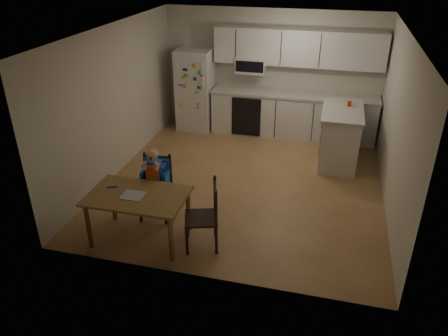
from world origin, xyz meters
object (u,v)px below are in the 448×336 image
object	(u,v)px
refrigerator	(196,90)
red_cup	(349,104)
kitchen_island	(340,135)
chair_side	(208,211)
chair_booster	(155,175)
dining_table	(138,201)

from	to	relation	value
refrigerator	red_cup	bearing A→B (deg)	-13.39
kitchen_island	chair_side	bearing A→B (deg)	-117.60
refrigerator	kitchen_island	bearing A→B (deg)	-17.44
red_cup	refrigerator	bearing A→B (deg)	166.61
red_cup	chair_booster	size ratio (longest dim) A/B	0.08
refrigerator	red_cup	distance (m)	3.24
kitchen_island	chair_side	world-z (taller)	kitchen_island
chair_booster	red_cup	bearing A→B (deg)	40.29
dining_table	chair_side	distance (m)	0.95
dining_table	chair_booster	world-z (taller)	chair_booster
refrigerator	red_cup	size ratio (longest dim) A/B	18.23
refrigerator	chair_booster	bearing A→B (deg)	-81.93
refrigerator	dining_table	xyz separation A→B (m)	(0.50, -4.11, -0.25)
dining_table	kitchen_island	bearing A→B (deg)	51.05
kitchen_island	chair_booster	distance (m)	3.60
kitchen_island	chair_booster	xyz separation A→B (m)	(-2.55, -2.53, 0.16)
red_cup	chair_booster	distance (m)	3.83
chair_side	refrigerator	bearing A→B (deg)	-178.01
dining_table	chair_side	world-z (taller)	chair_side
kitchen_island	dining_table	size ratio (longest dim) A/B	1.05
kitchen_island	red_cup	size ratio (longest dim) A/B	14.57
red_cup	chair_booster	world-z (taller)	chair_booster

